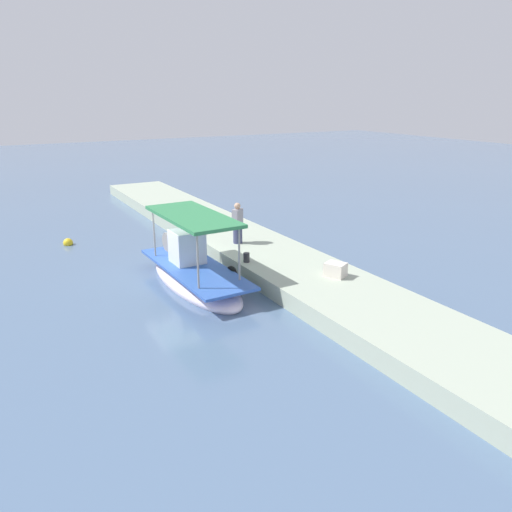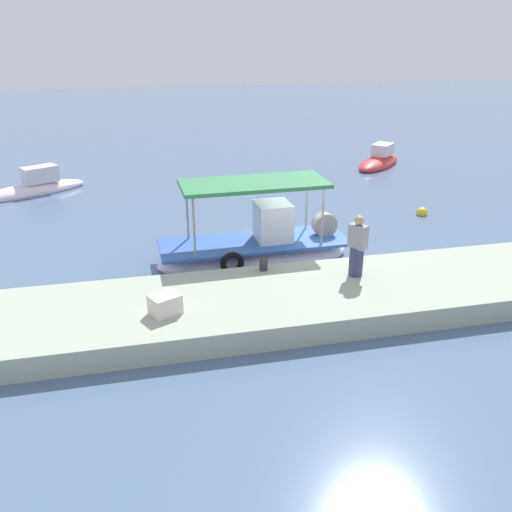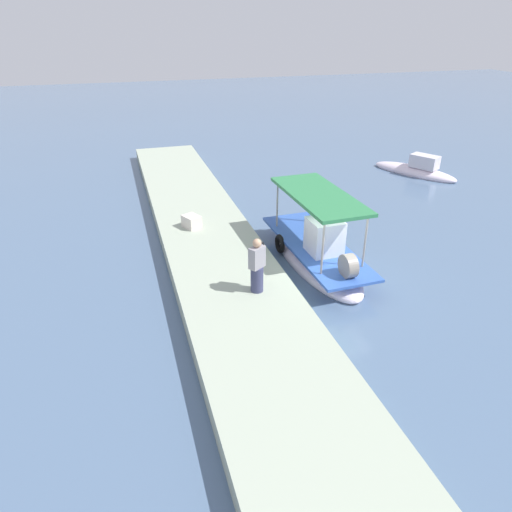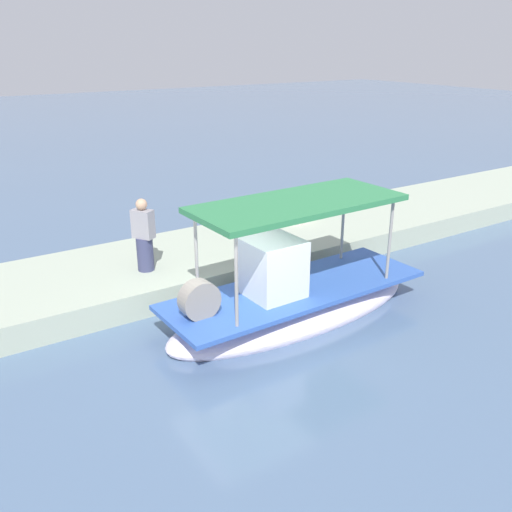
{
  "view_description": "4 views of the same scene",
  "coord_description": "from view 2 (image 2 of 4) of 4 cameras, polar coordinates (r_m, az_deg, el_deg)",
  "views": [
    {
      "loc": [
        -17.76,
        6.59,
        6.79
      ],
      "look_at": [
        -1.88,
        -2.38,
        0.88
      ],
      "focal_mm": 35.29,
      "sensor_mm": 36.0,
      "label": 1
    },
    {
      "loc": [
        -5.01,
        -15.88,
        7.03
      ],
      "look_at": [
        -1.68,
        -1.3,
        0.73
      ],
      "focal_mm": 37.75,
      "sensor_mm": 36.0,
      "label": 2
    },
    {
      "loc": [
        12.34,
        -6.58,
        8.11
      ],
      "look_at": [
        -0.8,
        -2.54,
        0.95
      ],
      "focal_mm": 32.04,
      "sensor_mm": 36.0,
      "label": 3
    },
    {
      "loc": [
        5.38,
        8.87,
        5.79
      ],
      "look_at": [
        -1.54,
        -1.76,
        0.88
      ],
      "focal_mm": 39.17,
      "sensor_mm": 36.0,
      "label": 4
    }
  ],
  "objects": [
    {
      "name": "mooring_bollard",
      "position": [
        15.5,
        0.8,
        -0.87
      ],
      "size": [
        0.24,
        0.24,
        0.37
      ],
      "primitive_type": "cylinder",
      "color": "#2D2D33",
      "rests_on": "dock_quay"
    },
    {
      "name": "moored_boat_near",
      "position": [
        31.33,
        12.91,
        9.74
      ],
      "size": [
        4.14,
        4.09,
        1.41
      ],
      "color": "red",
      "rests_on": "ground_plane"
    },
    {
      "name": "moored_boat_mid",
      "position": [
        27.18,
        -22.58,
        6.59
      ],
      "size": [
        5.12,
        3.66,
        1.46
      ],
      "color": "white",
      "rests_on": "ground_plane"
    },
    {
      "name": "ground_plane",
      "position": [
        18.08,
        4.29,
        -0.11
      ],
      "size": [
        120.0,
        120.0,
        0.0
      ],
      "primitive_type": "plane",
      "color": "slate"
    },
    {
      "name": "marker_buoy",
      "position": [
        23.21,
        17.16,
        4.41
      ],
      "size": [
        0.45,
        0.45,
        0.45
      ],
      "color": "yellow",
      "rests_on": "ground_plane"
    },
    {
      "name": "main_fishing_boat",
      "position": [
        17.54,
        0.08,
        0.85
      ],
      "size": [
        6.38,
        2.24,
        3.04
      ],
      "color": "white",
      "rests_on": "ground_plane"
    },
    {
      "name": "cargo_crate",
      "position": [
        13.32,
        -9.61,
        -5.07
      ],
      "size": [
        0.87,
        0.8,
        0.5
      ],
      "primitive_type": "cube",
      "rotation": [
        0.0,
        0.0,
        0.45
      ],
      "color": "silver",
      "rests_on": "dock_quay"
    },
    {
      "name": "dock_quay",
      "position": [
        14.9,
        8.31,
        -4.24
      ],
      "size": [
        36.0,
        3.62,
        0.62
      ],
      "primitive_type": "cube",
      "color": "#A5B19B",
      "rests_on": "ground_plane"
    },
    {
      "name": "fisherman_near_bollard",
      "position": [
        15.21,
        10.66,
        0.78
      ],
      "size": [
        0.54,
        0.57,
        1.77
      ],
      "color": "#373B5E",
      "rests_on": "dock_quay"
    }
  ]
}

